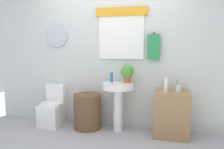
% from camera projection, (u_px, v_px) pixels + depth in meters
% --- Properties ---
extents(back_wall, '(4.40, 0.18, 2.60)m').
position_uv_depth(back_wall, '(112.00, 51.00, 3.89)').
color(back_wall, silver).
rests_on(back_wall, ground_plane).
extents(toilet, '(0.38, 0.51, 0.74)m').
position_uv_depth(toilet, '(54.00, 109.00, 4.00)').
color(toilet, white).
rests_on(toilet, ground_plane).
extents(laundry_hamper, '(0.46, 0.46, 0.59)m').
position_uv_depth(laundry_hamper, '(87.00, 111.00, 3.81)').
color(laundry_hamper, brown).
rests_on(laundry_hamper, ground_plane).
extents(pedestal_sink, '(0.51, 0.51, 0.80)m').
position_uv_depth(pedestal_sink, '(118.00, 95.00, 3.65)').
color(pedestal_sink, white).
rests_on(pedestal_sink, ground_plane).
extents(faucet, '(0.03, 0.03, 0.10)m').
position_uv_depth(faucet, '(120.00, 79.00, 3.73)').
color(faucet, silver).
rests_on(faucet, pedestal_sink).
extents(wooden_cabinet, '(0.53, 0.44, 0.70)m').
position_uv_depth(wooden_cabinet, '(171.00, 114.00, 3.48)').
color(wooden_cabinet, '#9E754C').
rests_on(wooden_cabinet, ground_plane).
extents(soap_bottle, '(0.05, 0.05, 0.16)m').
position_uv_depth(soap_bottle, '(112.00, 77.00, 3.69)').
color(soap_bottle, '#2D6BB7').
rests_on(soap_bottle, pedestal_sink).
extents(potted_plant, '(0.21, 0.21, 0.29)m').
position_uv_depth(potted_plant, '(127.00, 72.00, 3.63)').
color(potted_plant, '#AD5B38').
rests_on(potted_plant, pedestal_sink).
extents(lotion_bottle, '(0.05, 0.05, 0.22)m').
position_uv_depth(lotion_bottle, '(166.00, 85.00, 3.40)').
color(lotion_bottle, white).
rests_on(lotion_bottle, wooden_cabinet).
extents(toothbrush_cup, '(0.08, 0.08, 0.19)m').
position_uv_depth(toothbrush_cup, '(178.00, 88.00, 3.42)').
color(toothbrush_cup, silver).
rests_on(toothbrush_cup, wooden_cabinet).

